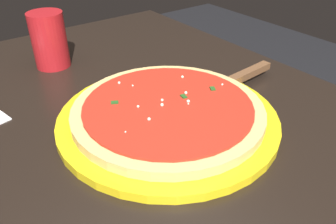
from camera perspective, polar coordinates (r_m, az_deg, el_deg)
The scene contains 5 objects.
restaurant_table at distance 0.63m, azimuth -2.93°, elevation -12.94°, with size 1.13×0.78×0.72m.
serving_plate at distance 0.57m, azimuth -0.00°, elevation -1.08°, with size 0.36×0.36×0.01m, color yellow.
pizza at distance 0.56m, azimuth 0.00°, elevation 0.37°, with size 0.31×0.31×0.02m.
pizza_server at distance 0.67m, azimuth 11.03°, elevation 5.14°, with size 0.08×0.22×0.01m.
cup_tall_drink at distance 0.79m, azimuth -19.28°, elevation 11.31°, with size 0.07×0.07×0.12m, color #B2191E.
Camera 1 is at (-0.37, 0.24, 1.05)m, focal length 36.37 mm.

